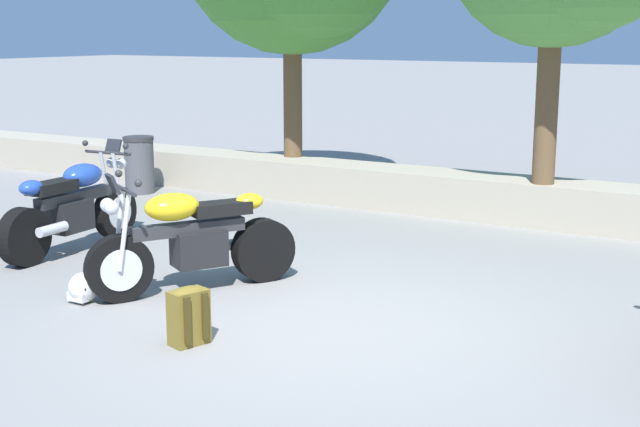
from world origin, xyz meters
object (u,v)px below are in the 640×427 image
object	(u,v)px
rider_backpack	(188,314)
motorcycle_yellow_centre	(191,241)
motorcycle_blue_near_left	(74,208)
rider_helmet	(83,288)
trash_bin	(139,165)

from	to	relation	value
rider_backpack	motorcycle_yellow_centre	bearing A→B (deg)	127.90
motorcycle_blue_near_left	rider_helmet	xyz separation A→B (m)	(1.50, -1.36, -0.35)
motorcycle_yellow_centre	rider_helmet	xyz separation A→B (m)	(-0.62, -0.79, -0.35)
motorcycle_blue_near_left	motorcycle_yellow_centre	bearing A→B (deg)	-14.80
rider_backpack	trash_bin	distance (m)	6.81
rider_backpack	trash_bin	bearing A→B (deg)	135.32
motorcycle_yellow_centre	trash_bin	bearing A→B (deg)	137.34
trash_bin	motorcycle_yellow_centre	bearing A→B (deg)	-42.66
trash_bin	rider_backpack	bearing A→B (deg)	-44.68
motorcycle_yellow_centre	trash_bin	xyz separation A→B (m)	(-3.94, 3.63, -0.05)
motorcycle_blue_near_left	trash_bin	distance (m)	3.57
rider_backpack	rider_helmet	bearing A→B (deg)	166.78
rider_helmet	trash_bin	distance (m)	5.55
motorcycle_yellow_centre	rider_backpack	xyz separation A→B (m)	(0.90, -1.15, -0.24)
motorcycle_yellow_centre	rider_backpack	bearing A→B (deg)	-52.10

